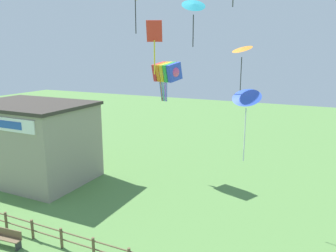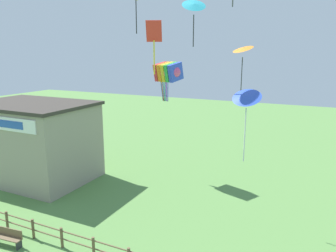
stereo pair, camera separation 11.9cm
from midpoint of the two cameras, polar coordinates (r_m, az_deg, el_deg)
seaside_building at (r=27.08m, az=-22.69°, el=-2.43°), size 8.99×6.22×5.93m
park_bench_by_building at (r=19.26m, az=-26.52°, el=-16.91°), size 1.81×0.57×0.89m
kite_rainbow_parafoil at (r=25.33m, az=-0.32°, el=9.41°), size 2.65×2.14×3.02m
kite_red_diamond at (r=12.73m, az=-2.67°, el=15.09°), size 0.67×0.53×1.98m
kite_cyan_delta at (r=16.24m, az=4.25°, el=20.21°), size 1.47×1.42×2.26m
kite_orange_delta at (r=18.90m, az=12.60°, el=12.77°), size 1.57×1.56×3.09m
kite_blue_delta at (r=14.70m, az=13.30°, el=4.75°), size 1.32×1.20×3.31m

